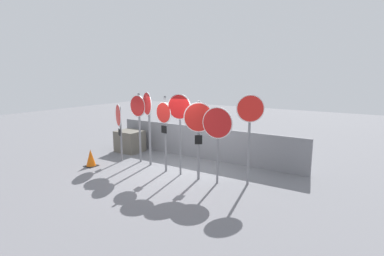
{
  "coord_description": "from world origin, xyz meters",
  "views": [
    {
      "loc": [
        5.74,
        -8.01,
        3.28
      ],
      "look_at": [
        0.63,
        0.0,
        1.55
      ],
      "focal_mm": 28.0,
      "sensor_mm": 36.0,
      "label": 1
    }
  ],
  "objects_px": {
    "stop_sign_1": "(138,114)",
    "storage_crate": "(130,141)",
    "stop_sign_0": "(119,120)",
    "stop_sign_5": "(199,125)",
    "stop_sign_4": "(179,114)",
    "stop_sign_3": "(164,122)",
    "stop_sign_7": "(250,120)",
    "stop_sign_2": "(148,114)",
    "stop_sign_6": "(217,128)",
    "traffic_cone_0": "(91,158)"
  },
  "relations": [
    {
      "from": "stop_sign_1",
      "to": "storage_crate",
      "type": "distance_m",
      "value": 2.16
    },
    {
      "from": "storage_crate",
      "to": "stop_sign_7",
      "type": "bearing_deg",
      "value": -9.63
    },
    {
      "from": "stop_sign_0",
      "to": "stop_sign_5",
      "type": "xyz_separation_m",
      "value": [
        3.56,
        -0.15,
        0.17
      ]
    },
    {
      "from": "stop_sign_3",
      "to": "stop_sign_4",
      "type": "bearing_deg",
      "value": 9.84
    },
    {
      "from": "stop_sign_4",
      "to": "stop_sign_0",
      "type": "bearing_deg",
      "value": 171.3
    },
    {
      "from": "storage_crate",
      "to": "stop_sign_6",
      "type": "bearing_deg",
      "value": -15.61
    },
    {
      "from": "stop_sign_0",
      "to": "stop_sign_2",
      "type": "bearing_deg",
      "value": 41.76
    },
    {
      "from": "stop_sign_1",
      "to": "stop_sign_5",
      "type": "xyz_separation_m",
      "value": [
        2.87,
        -0.46,
        -0.09
      ]
    },
    {
      "from": "stop_sign_4",
      "to": "traffic_cone_0",
      "type": "bearing_deg",
      "value": -170.58
    },
    {
      "from": "stop_sign_7",
      "to": "stop_sign_6",
      "type": "bearing_deg",
      "value": 175.31
    },
    {
      "from": "stop_sign_4",
      "to": "stop_sign_5",
      "type": "bearing_deg",
      "value": -10.93
    },
    {
      "from": "stop_sign_6",
      "to": "stop_sign_1",
      "type": "bearing_deg",
      "value": 166.48
    },
    {
      "from": "stop_sign_2",
      "to": "stop_sign_4",
      "type": "relative_size",
      "value": 1.0
    },
    {
      "from": "stop_sign_3",
      "to": "stop_sign_7",
      "type": "distance_m",
      "value": 2.88
    },
    {
      "from": "stop_sign_3",
      "to": "stop_sign_5",
      "type": "xyz_separation_m",
      "value": [
        1.37,
        -0.07,
        0.01
      ]
    },
    {
      "from": "stop_sign_0",
      "to": "stop_sign_3",
      "type": "distance_m",
      "value": 2.2
    },
    {
      "from": "stop_sign_6",
      "to": "stop_sign_3",
      "type": "bearing_deg",
      "value": 172.16
    },
    {
      "from": "stop_sign_0",
      "to": "stop_sign_6",
      "type": "relative_size",
      "value": 0.93
    },
    {
      "from": "stop_sign_2",
      "to": "stop_sign_7",
      "type": "height_order",
      "value": "stop_sign_7"
    },
    {
      "from": "stop_sign_4",
      "to": "storage_crate",
      "type": "height_order",
      "value": "stop_sign_4"
    },
    {
      "from": "stop_sign_3",
      "to": "traffic_cone_0",
      "type": "distance_m",
      "value": 3.12
    },
    {
      "from": "stop_sign_0",
      "to": "storage_crate",
      "type": "distance_m",
      "value": 1.8
    },
    {
      "from": "stop_sign_2",
      "to": "stop_sign_6",
      "type": "xyz_separation_m",
      "value": [
        2.94,
        -0.33,
        -0.19
      ]
    },
    {
      "from": "stop_sign_2",
      "to": "storage_crate",
      "type": "height_order",
      "value": "stop_sign_2"
    },
    {
      "from": "stop_sign_4",
      "to": "stop_sign_2",
      "type": "bearing_deg",
      "value": 162.66
    },
    {
      "from": "stop_sign_3",
      "to": "storage_crate",
      "type": "relative_size",
      "value": 2.46
    },
    {
      "from": "stop_sign_1",
      "to": "stop_sign_5",
      "type": "bearing_deg",
      "value": -3.48
    },
    {
      "from": "stop_sign_4",
      "to": "stop_sign_7",
      "type": "relative_size",
      "value": 0.98
    },
    {
      "from": "stop_sign_3",
      "to": "stop_sign_6",
      "type": "xyz_separation_m",
      "value": [
        2.01,
        -0.06,
        -0.01
      ]
    },
    {
      "from": "stop_sign_2",
      "to": "stop_sign_3",
      "type": "bearing_deg",
      "value": 13.07
    },
    {
      "from": "stop_sign_0",
      "to": "stop_sign_5",
      "type": "height_order",
      "value": "stop_sign_5"
    },
    {
      "from": "stop_sign_1",
      "to": "stop_sign_7",
      "type": "height_order",
      "value": "stop_sign_7"
    },
    {
      "from": "stop_sign_7",
      "to": "traffic_cone_0",
      "type": "bearing_deg",
      "value": 163.51
    },
    {
      "from": "stop_sign_1",
      "to": "stop_sign_3",
      "type": "distance_m",
      "value": 1.56
    },
    {
      "from": "stop_sign_3",
      "to": "stop_sign_1",
      "type": "bearing_deg",
      "value": 176.42
    },
    {
      "from": "stop_sign_3",
      "to": "stop_sign_0",
      "type": "bearing_deg",
      "value": -171.04
    },
    {
      "from": "stop_sign_2",
      "to": "stop_sign_4",
      "type": "bearing_deg",
      "value": 19.0
    },
    {
      "from": "stop_sign_2",
      "to": "traffic_cone_0",
      "type": "relative_size",
      "value": 4.29
    },
    {
      "from": "stop_sign_2",
      "to": "stop_sign_7",
      "type": "relative_size",
      "value": 0.98
    },
    {
      "from": "stop_sign_7",
      "to": "traffic_cone_0",
      "type": "relative_size",
      "value": 4.37
    },
    {
      "from": "stop_sign_0",
      "to": "traffic_cone_0",
      "type": "height_order",
      "value": "stop_sign_0"
    },
    {
      "from": "stop_sign_5",
      "to": "stop_sign_6",
      "type": "bearing_deg",
      "value": -29.14
    },
    {
      "from": "stop_sign_2",
      "to": "traffic_cone_0",
      "type": "distance_m",
      "value": 2.61
    },
    {
      "from": "stop_sign_4",
      "to": "stop_sign_3",
      "type": "bearing_deg",
      "value": 171.99
    },
    {
      "from": "stop_sign_1",
      "to": "stop_sign_3",
      "type": "xyz_separation_m",
      "value": [
        1.5,
        -0.39,
        -0.11
      ]
    },
    {
      "from": "stop_sign_0",
      "to": "stop_sign_3",
      "type": "xyz_separation_m",
      "value": [
        2.19,
        -0.08,
        0.15
      ]
    },
    {
      "from": "stop_sign_6",
      "to": "storage_crate",
      "type": "xyz_separation_m",
      "value": [
        -4.89,
        1.37,
        -1.25
      ]
    },
    {
      "from": "stop_sign_1",
      "to": "stop_sign_2",
      "type": "relative_size",
      "value": 0.97
    },
    {
      "from": "stop_sign_1",
      "to": "stop_sign_4",
      "type": "xyz_separation_m",
      "value": [
        2.12,
        -0.41,
        0.18
      ]
    },
    {
      "from": "stop_sign_2",
      "to": "stop_sign_7",
      "type": "bearing_deg",
      "value": 30.48
    }
  ]
}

